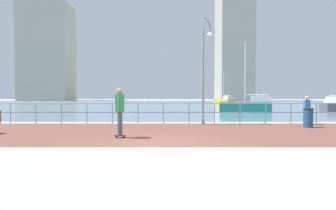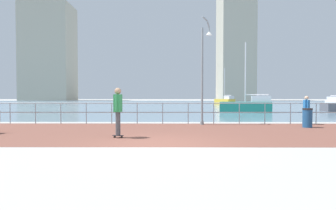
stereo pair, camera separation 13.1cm
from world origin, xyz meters
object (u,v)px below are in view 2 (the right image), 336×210
trash_bin (307,118)px  skateboarder (118,108)px  lamppost (204,65)px  sailboat_teal (247,106)px  bystander (306,108)px  sailboat_ivory (225,101)px

trash_bin → skateboarder: bearing=-157.5°
lamppost → sailboat_teal: 12.93m
lamppost → sailboat_teal: bearing=65.0°
skateboarder → bystander: 10.52m
sailboat_ivory → lamppost: bearing=-102.4°
sailboat_teal → trash_bin: bearing=-92.6°
bystander → sailboat_ivory: size_ratio=0.23×
lamppost → sailboat_ivory: sailboat_ivory is taller
lamppost → trash_bin: lamppost is taller
lamppost → sailboat_ivory: 38.73m
lamppost → trash_bin: bearing=-17.4°
sailboat_teal → sailboat_ivory: 26.41m
skateboarder → bystander: size_ratio=1.19×
skateboarder → sailboat_ivory: (12.00, 42.73, -0.45)m
bystander → trash_bin: size_ratio=1.63×
bystander → sailboat_teal: sailboat_teal is taller
skateboarder → sailboat_ivory: size_ratio=0.27×
trash_bin → sailboat_teal: 13.01m
lamppost → trash_bin: size_ratio=6.10×
bystander → skateboarder: bearing=-150.7°
bystander → lamppost: bearing=-178.5°
trash_bin → sailboat_ivory: size_ratio=0.14×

